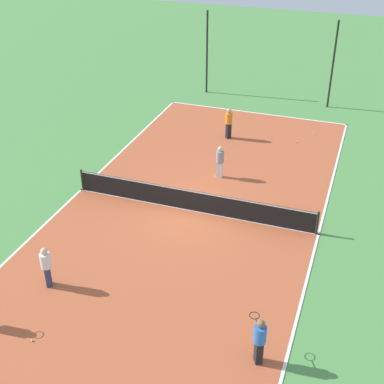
{
  "coord_description": "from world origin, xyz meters",
  "views": [
    {
      "loc": [
        6.19,
        -17.59,
        11.92
      ],
      "look_at": [
        0.0,
        0.0,
        0.9
      ],
      "focal_mm": 50.0,
      "sensor_mm": 36.0,
      "label": 1
    }
  ],
  "objects_px": {
    "player_center_orange": "(229,121)",
    "player_near_white": "(46,265)",
    "tennis_ball_near_net": "(32,340)",
    "tennis_ball_left_sideline": "(314,133)",
    "player_near_blue": "(260,338)",
    "fence_post_back_left": "(207,53)",
    "fence_post_back_right": "(333,65)",
    "tennis_net": "(192,200)",
    "player_baseline_gray": "(220,160)",
    "tennis_ball_far_baseline": "(297,142)"
  },
  "relations": [
    {
      "from": "tennis_ball_far_baseline",
      "to": "player_near_blue",
      "type": "bearing_deg",
      "value": -84.37
    },
    {
      "from": "player_near_white",
      "to": "tennis_ball_left_sideline",
      "type": "bearing_deg",
      "value": -59.23
    },
    {
      "from": "player_near_white",
      "to": "fence_post_back_left",
      "type": "distance_m",
      "value": 19.77
    },
    {
      "from": "player_near_blue",
      "to": "tennis_ball_far_baseline",
      "type": "distance_m",
      "value": 15.04
    },
    {
      "from": "tennis_ball_near_net",
      "to": "fence_post_back_left",
      "type": "distance_m",
      "value": 22.28
    },
    {
      "from": "tennis_ball_left_sideline",
      "to": "tennis_ball_near_net",
      "type": "bearing_deg",
      "value": -107.95
    },
    {
      "from": "tennis_ball_far_baseline",
      "to": "fence_post_back_left",
      "type": "relative_size",
      "value": 0.01
    },
    {
      "from": "player_center_orange",
      "to": "player_baseline_gray",
      "type": "height_order",
      "value": "player_center_orange"
    },
    {
      "from": "player_near_white",
      "to": "player_near_blue",
      "type": "bearing_deg",
      "value": -132.68
    },
    {
      "from": "player_center_orange",
      "to": "tennis_ball_far_baseline",
      "type": "relative_size",
      "value": 24.1
    },
    {
      "from": "fence_post_back_right",
      "to": "player_center_orange",
      "type": "bearing_deg",
      "value": -124.85
    },
    {
      "from": "player_center_orange",
      "to": "tennis_ball_left_sideline",
      "type": "distance_m",
      "value": 4.78
    },
    {
      "from": "player_center_orange",
      "to": "tennis_ball_left_sideline",
      "type": "xyz_separation_m",
      "value": [
        4.24,
        2.01,
        -0.9
      ]
    },
    {
      "from": "tennis_net",
      "to": "tennis_ball_far_baseline",
      "type": "height_order",
      "value": "tennis_net"
    },
    {
      "from": "tennis_net",
      "to": "player_center_orange",
      "type": "bearing_deg",
      "value": 94.36
    },
    {
      "from": "tennis_ball_near_net",
      "to": "tennis_ball_left_sideline",
      "type": "bearing_deg",
      "value": 72.05
    },
    {
      "from": "tennis_net",
      "to": "tennis_ball_left_sideline",
      "type": "height_order",
      "value": "tennis_net"
    },
    {
      "from": "tennis_net",
      "to": "player_baseline_gray",
      "type": "xyz_separation_m",
      "value": [
        0.24,
        3.12,
        0.36
      ]
    },
    {
      "from": "tennis_ball_near_net",
      "to": "fence_post_back_left",
      "type": "height_order",
      "value": "fence_post_back_left"
    },
    {
      "from": "player_near_white",
      "to": "player_near_blue",
      "type": "relative_size",
      "value": 0.98
    },
    {
      "from": "fence_post_back_right",
      "to": "player_near_blue",
      "type": "bearing_deg",
      "value": -88.34
    },
    {
      "from": "tennis_net",
      "to": "player_near_white",
      "type": "distance_m",
      "value": 6.74
    },
    {
      "from": "tennis_ball_far_baseline",
      "to": "fence_post_back_right",
      "type": "bearing_deg",
      "value": 81.16
    },
    {
      "from": "tennis_ball_left_sideline",
      "to": "tennis_ball_far_baseline",
      "type": "bearing_deg",
      "value": -118.54
    },
    {
      "from": "player_center_orange",
      "to": "fence_post_back_right",
      "type": "relative_size",
      "value": 0.32
    },
    {
      "from": "player_baseline_gray",
      "to": "player_near_blue",
      "type": "bearing_deg",
      "value": -70.44
    },
    {
      "from": "player_near_white",
      "to": "player_center_orange",
      "type": "bearing_deg",
      "value": -46.09
    },
    {
      "from": "player_near_white",
      "to": "player_near_blue",
      "type": "distance_m",
      "value": 7.46
    },
    {
      "from": "tennis_net",
      "to": "fence_post_back_right",
      "type": "height_order",
      "value": "fence_post_back_right"
    },
    {
      "from": "tennis_ball_left_sideline",
      "to": "fence_post_back_right",
      "type": "bearing_deg",
      "value": 88.09
    },
    {
      "from": "player_baseline_gray",
      "to": "player_near_white",
      "type": "relative_size",
      "value": 1.0
    },
    {
      "from": "tennis_ball_near_net",
      "to": "player_center_orange",
      "type": "bearing_deg",
      "value": 84.49
    },
    {
      "from": "tennis_ball_near_net",
      "to": "fence_post_back_left",
      "type": "relative_size",
      "value": 0.01
    },
    {
      "from": "tennis_net",
      "to": "player_center_orange",
      "type": "distance_m",
      "value": 7.4
    },
    {
      "from": "player_baseline_gray",
      "to": "fence_post_back_right",
      "type": "height_order",
      "value": "fence_post_back_right"
    },
    {
      "from": "tennis_ball_far_baseline",
      "to": "tennis_ball_left_sideline",
      "type": "height_order",
      "value": "same"
    },
    {
      "from": "player_center_orange",
      "to": "tennis_ball_far_baseline",
      "type": "distance_m",
      "value": 3.68
    },
    {
      "from": "player_near_blue",
      "to": "fence_post_back_right",
      "type": "bearing_deg",
      "value": -27.76
    },
    {
      "from": "player_center_orange",
      "to": "fence_post_back_right",
      "type": "xyz_separation_m",
      "value": [
        4.38,
        6.3,
        1.59
      ]
    },
    {
      "from": "player_near_white",
      "to": "tennis_ball_left_sideline",
      "type": "distance_m",
      "value": 16.8
    },
    {
      "from": "player_near_blue",
      "to": "fence_post_back_left",
      "type": "distance_m",
      "value": 22.23
    },
    {
      "from": "player_baseline_gray",
      "to": "fence_post_back_right",
      "type": "distance_m",
      "value": 11.25
    },
    {
      "from": "player_near_blue",
      "to": "fence_post_back_left",
      "type": "xyz_separation_m",
      "value": [
        -8.24,
        20.58,
        1.63
      ]
    },
    {
      "from": "player_near_blue",
      "to": "tennis_ball_left_sideline",
      "type": "height_order",
      "value": "player_near_blue"
    },
    {
      "from": "player_near_white",
      "to": "tennis_ball_far_baseline",
      "type": "distance_m",
      "value": 15.27
    },
    {
      "from": "player_center_orange",
      "to": "player_near_white",
      "type": "bearing_deg",
      "value": 31.0
    },
    {
      "from": "player_center_orange",
      "to": "player_near_blue",
      "type": "xyz_separation_m",
      "value": [
        4.98,
        -14.28,
        -0.04
      ]
    },
    {
      "from": "player_baseline_gray",
      "to": "tennis_ball_far_baseline",
      "type": "bearing_deg",
      "value": 58.08
    },
    {
      "from": "player_near_white",
      "to": "fence_post_back_left",
      "type": "bearing_deg",
      "value": -33.4
    },
    {
      "from": "player_near_blue",
      "to": "tennis_ball_left_sideline",
      "type": "bearing_deg",
      "value": -26.82
    }
  ]
}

